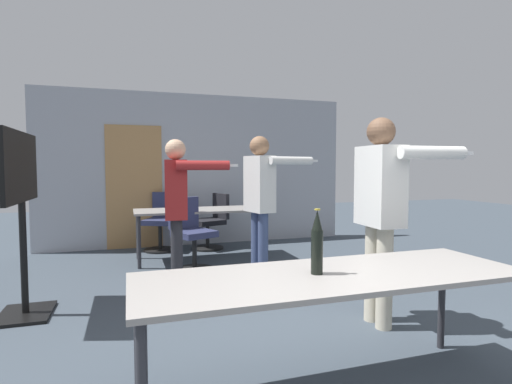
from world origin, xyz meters
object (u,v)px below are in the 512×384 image
object	(u,v)px
person_far_watching	(177,200)
office_chair_side_rolled	(191,236)
office_chair_far_right	(212,223)
tv_screen	(21,200)
person_right_polo	(381,201)
beer_bottle	(317,243)
person_left_plaid	(261,193)
office_chair_mid_tucked	(162,223)

from	to	relation	value
person_far_watching	office_chair_side_rolled	distance (m)	1.05
office_chair_far_right	tv_screen	bearing A→B (deg)	118.61
person_right_polo	person_far_watching	xyz separation A→B (m)	(-1.54, 1.48, -0.07)
office_chair_far_right	person_right_polo	bearing A→B (deg)	172.26
beer_bottle	office_chair_far_right	bearing A→B (deg)	86.23
person_left_plaid	office_chair_far_right	world-z (taller)	person_left_plaid
tv_screen	office_chair_far_right	world-z (taller)	tv_screen
person_left_plaid	office_chair_side_rolled	bearing A→B (deg)	-150.71
office_chair_mid_tucked	beer_bottle	world-z (taller)	beer_bottle
office_chair_mid_tucked	office_chair_far_right	bearing A→B (deg)	-163.35
office_chair_far_right	office_chair_mid_tucked	xyz separation A→B (m)	(-0.80, 0.13, 0.02)
tv_screen	person_left_plaid	world-z (taller)	person_left_plaid
person_far_watching	office_chair_far_right	xyz separation A→B (m)	(0.81, 2.14, -0.58)
office_chair_side_rolled	person_right_polo	bearing A→B (deg)	95.12
office_chair_side_rolled	beer_bottle	size ratio (longest dim) A/B	2.52
person_far_watching	office_chair_mid_tucked	size ratio (longest dim) A/B	1.77
office_chair_mid_tucked	beer_bottle	distance (m)	4.64
person_far_watching	beer_bottle	distance (m)	2.37
person_far_watching	office_chair_side_rolled	xyz separation A→B (m)	(0.28, 0.85, -0.55)
person_right_polo	office_chair_far_right	bearing A→B (deg)	-165.67
person_left_plaid	office_chair_far_right	bearing A→B (deg)	172.28
office_chair_far_right	beer_bottle	world-z (taller)	beer_bottle
tv_screen	person_right_polo	size ratio (longest dim) A/B	0.94
office_chair_far_right	office_chair_side_rolled	distance (m)	1.40
person_far_watching	person_left_plaid	distance (m)	0.98
office_chair_side_rolled	office_chair_mid_tucked	xyz separation A→B (m)	(-0.27, 1.42, -0.01)
person_right_polo	beer_bottle	xyz separation A→B (m)	(-1.02, -0.84, -0.15)
person_far_watching	office_chair_mid_tucked	distance (m)	2.34
office_chair_far_right	office_chair_mid_tucked	bearing A→B (deg)	61.83
person_right_polo	beer_bottle	world-z (taller)	person_right_polo
person_left_plaid	office_chair_mid_tucked	world-z (taller)	person_left_plaid
person_left_plaid	beer_bottle	xyz separation A→B (m)	(-0.46, -2.38, -0.13)
person_far_watching	office_chair_mid_tucked	xyz separation A→B (m)	(0.01, 2.27, -0.56)
person_far_watching	beer_bottle	size ratio (longest dim) A/B	4.38
person_right_polo	person_far_watching	bearing A→B (deg)	-130.91
person_right_polo	office_chair_mid_tucked	xyz separation A→B (m)	(-1.53, 3.75, -0.63)
person_far_watching	office_chair_mid_tucked	bearing A→B (deg)	-174.44
office_chair_mid_tucked	person_right_polo	bearing A→B (deg)	137.90
tv_screen	person_right_polo	xyz separation A→B (m)	(2.96, -1.16, 0.01)
tv_screen	office_chair_far_right	xyz separation A→B (m)	(2.24, 2.46, -0.64)
tv_screen	person_far_watching	world-z (taller)	tv_screen
person_right_polo	tv_screen	bearing A→B (deg)	-108.47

